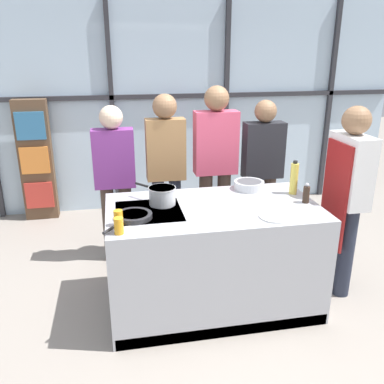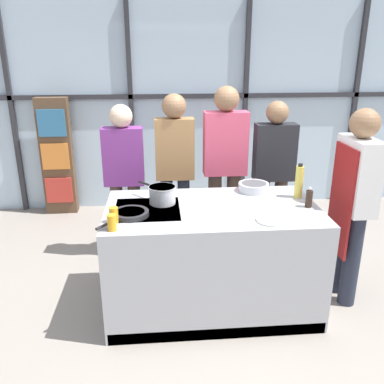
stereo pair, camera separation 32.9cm
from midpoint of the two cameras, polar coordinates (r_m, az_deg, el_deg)
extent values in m
plane|color=gray|center=(3.75, 0.16, -15.23)|extent=(18.00, 18.00, 0.00)
cube|color=silver|center=(5.60, -4.82, 11.89)|extent=(6.40, 0.04, 2.80)
cube|color=#2D2D33|center=(5.54, -4.81, 13.25)|extent=(6.40, 0.06, 0.06)
cube|color=#2D2D33|center=(5.52, -12.86, 11.37)|extent=(0.06, 0.06, 2.80)
cube|color=#2D2D33|center=(5.69, 3.12, 12.04)|extent=(0.06, 0.06, 2.80)
cube|color=#2D2D33|center=(6.23, 17.27, 11.87)|extent=(0.06, 0.06, 2.80)
cube|color=brown|center=(5.64, -22.60, 4.03)|extent=(0.41, 0.16, 1.55)
cube|color=red|center=(5.67, -22.21, -0.46)|extent=(0.34, 0.03, 0.34)
cube|color=orange|center=(5.54, -22.82, 4.08)|extent=(0.34, 0.03, 0.34)
cube|color=teal|center=(5.45, -23.42, 8.49)|extent=(0.34, 0.03, 0.34)
cube|color=#A8AAB2|center=(3.51, 0.17, -9.06)|extent=(1.74, 0.96, 0.92)
cube|color=black|center=(3.27, -8.97, -2.79)|extent=(0.52, 0.52, 0.01)
cube|color=black|center=(3.36, 1.77, -18.99)|extent=(1.70, 0.03, 0.10)
cylinder|color=#38383D|center=(3.15, -11.15, -3.75)|extent=(0.13, 0.13, 0.01)
cylinder|color=#38383D|center=(3.15, -6.61, -3.46)|extent=(0.13, 0.13, 0.01)
cylinder|color=#38383D|center=(3.38, -11.18, -2.10)|extent=(0.13, 0.13, 0.01)
cylinder|color=#38383D|center=(3.39, -6.96, -1.83)|extent=(0.13, 0.13, 0.01)
cylinder|color=#232838|center=(3.84, 18.47, -8.06)|extent=(0.15, 0.15, 0.85)
cylinder|color=#232838|center=(4.00, 17.07, -6.77)|extent=(0.15, 0.15, 0.85)
cube|color=white|center=(3.66, 18.93, 2.89)|extent=(0.20, 0.45, 0.61)
sphere|color=#8C6647|center=(3.57, 19.68, 9.44)|extent=(0.24, 0.24, 0.24)
cube|color=maroon|center=(3.67, 17.02, -0.50)|extent=(0.02, 0.39, 0.93)
cylinder|color=#47382D|center=(4.37, -11.29, -4.24)|extent=(0.13, 0.13, 0.81)
cylinder|color=#47382D|center=(4.38, -13.69, -4.39)|extent=(0.13, 0.13, 0.81)
cube|color=#7A3384|center=(4.14, -13.20, 4.58)|extent=(0.41, 0.18, 0.59)
sphere|color=beige|center=(4.06, -13.64, 10.14)|extent=(0.23, 0.23, 0.23)
cylinder|color=#232838|center=(4.38, -4.52, -3.50)|extent=(0.13, 0.13, 0.86)
cylinder|color=#232838|center=(4.36, -6.83, -3.66)|extent=(0.13, 0.13, 0.86)
cube|color=#A37547|center=(4.14, -6.02, 5.93)|extent=(0.39, 0.18, 0.62)
sphere|color=#8C6647|center=(4.06, -6.23, 11.87)|extent=(0.24, 0.24, 0.24)
cylinder|color=#47382D|center=(4.45, 2.31, -2.80)|extent=(0.14, 0.14, 0.90)
cylinder|color=#47382D|center=(4.41, -0.23, -2.99)|extent=(0.14, 0.14, 0.90)
cube|color=#DB4C6B|center=(4.20, 1.11, 6.90)|extent=(0.44, 0.20, 0.65)
sphere|color=#8C6647|center=(4.12, 1.15, 12.99)|extent=(0.25, 0.25, 0.25)
cylinder|color=#47382D|center=(4.60, 8.58, -2.74)|extent=(0.14, 0.14, 0.82)
cylinder|color=#47382D|center=(4.55, 6.30, -2.93)|extent=(0.14, 0.14, 0.82)
cube|color=#232328|center=(4.36, 7.86, 5.80)|extent=(0.43, 0.19, 0.59)
sphere|color=#8C6647|center=(4.28, 8.11, 11.16)|extent=(0.23, 0.23, 0.23)
cylinder|color=#232326|center=(3.14, -11.18, -3.37)|extent=(0.28, 0.28, 0.04)
cylinder|color=#B26B2D|center=(3.14, -11.20, -3.13)|extent=(0.22, 0.22, 0.01)
cylinder|color=#232326|center=(2.96, -14.14, -4.89)|extent=(0.15, 0.19, 0.02)
cylinder|color=silver|center=(3.36, -7.01, -0.60)|extent=(0.22, 0.22, 0.15)
cylinder|color=silver|center=(3.33, -7.06, 0.52)|extent=(0.23, 0.23, 0.01)
cylinder|color=black|center=(3.49, -9.45, 0.86)|extent=(0.14, 0.16, 0.02)
cylinder|color=white|center=(3.13, 8.70, -3.50)|extent=(0.25, 0.25, 0.01)
cylinder|color=silver|center=(3.73, 5.52, 0.92)|extent=(0.27, 0.27, 0.07)
cylinder|color=#4C4C51|center=(3.72, 5.53, 1.38)|extent=(0.23, 0.23, 0.01)
cylinder|color=#E0CC4C|center=(3.64, 11.64, 1.80)|extent=(0.07, 0.07, 0.28)
cylinder|color=black|center=(3.59, 11.80, 4.10)|extent=(0.04, 0.04, 0.02)
cylinder|color=#332319|center=(3.46, 13.14, -0.42)|extent=(0.05, 0.05, 0.14)
sphere|color=#B2B2B7|center=(3.43, 13.25, 0.94)|extent=(0.03, 0.03, 0.03)
cylinder|color=orange|center=(2.89, -13.49, -4.72)|extent=(0.07, 0.07, 0.12)
cylinder|color=orange|center=(3.02, -13.40, -3.64)|extent=(0.07, 0.07, 0.12)
camera|label=1|loc=(0.16, -92.81, -1.00)|focal=38.00mm
camera|label=2|loc=(0.16, 87.19, 1.00)|focal=38.00mm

